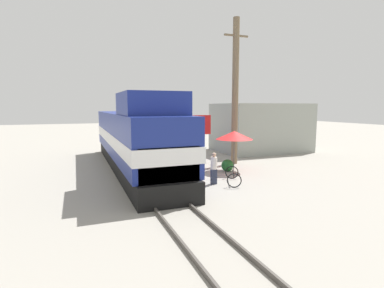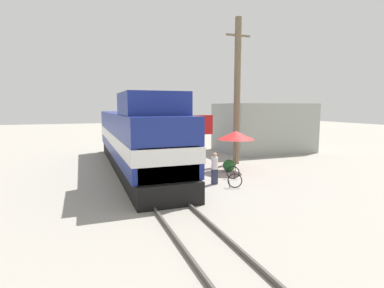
{
  "view_description": "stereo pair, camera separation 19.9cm",
  "coord_description": "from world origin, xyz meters",
  "px_view_note": "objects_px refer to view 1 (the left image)",
  "views": [
    {
      "loc": [
        -3.44,
        -16.0,
        4.02
      ],
      "look_at": [
        1.2,
        -4.11,
        2.42
      ],
      "focal_mm": 28.0,
      "sensor_mm": 36.0,
      "label": 1
    },
    {
      "loc": [
        -3.26,
        -16.07,
        4.02
      ],
      "look_at": [
        1.2,
        -4.11,
        2.42
      ],
      "focal_mm": 28.0,
      "sensor_mm": 36.0,
      "label": 2
    }
  ],
  "objects_px": {
    "person_bystander": "(214,167)",
    "bicycle": "(233,176)",
    "locomotive": "(135,139)",
    "billboard_sign": "(197,127)",
    "vendor_umbrella": "(234,135)",
    "utility_pole": "(235,92)"
  },
  "relations": [
    {
      "from": "locomotive",
      "to": "billboard_sign",
      "type": "relative_size",
      "value": 4.97
    },
    {
      "from": "billboard_sign",
      "to": "locomotive",
      "type": "bearing_deg",
      "value": -162.84
    },
    {
      "from": "locomotive",
      "to": "person_bystander",
      "type": "xyz_separation_m",
      "value": [
        3.16,
        -5.01,
        -1.06
      ]
    },
    {
      "from": "bicycle",
      "to": "billboard_sign",
      "type": "bearing_deg",
      "value": 109.75
    },
    {
      "from": "locomotive",
      "to": "vendor_umbrella",
      "type": "distance_m",
      "value": 6.28
    },
    {
      "from": "locomotive",
      "to": "person_bystander",
      "type": "height_order",
      "value": "locomotive"
    },
    {
      "from": "utility_pole",
      "to": "billboard_sign",
      "type": "height_order",
      "value": "utility_pole"
    },
    {
      "from": "person_bystander",
      "to": "locomotive",
      "type": "bearing_deg",
      "value": 122.27
    },
    {
      "from": "billboard_sign",
      "to": "bicycle",
      "type": "height_order",
      "value": "billboard_sign"
    },
    {
      "from": "vendor_umbrella",
      "to": "billboard_sign",
      "type": "bearing_deg",
      "value": 102.63
    },
    {
      "from": "locomotive",
      "to": "billboard_sign",
      "type": "xyz_separation_m",
      "value": [
        4.85,
        1.5,
        0.55
      ]
    },
    {
      "from": "utility_pole",
      "to": "person_bystander",
      "type": "bearing_deg",
      "value": -129.31
    },
    {
      "from": "utility_pole",
      "to": "vendor_umbrella",
      "type": "bearing_deg",
      "value": -119.65
    },
    {
      "from": "vendor_umbrella",
      "to": "person_bystander",
      "type": "height_order",
      "value": "vendor_umbrella"
    },
    {
      "from": "bicycle",
      "to": "vendor_umbrella",
      "type": "bearing_deg",
      "value": 85.24
    },
    {
      "from": "vendor_umbrella",
      "to": "person_bystander",
      "type": "xyz_separation_m",
      "value": [
        -2.58,
        -2.5,
        -1.36
      ]
    },
    {
      "from": "billboard_sign",
      "to": "utility_pole",
      "type": "bearing_deg",
      "value": -41.21
    },
    {
      "from": "person_bystander",
      "to": "bicycle",
      "type": "relative_size",
      "value": 0.82
    },
    {
      "from": "locomotive",
      "to": "utility_pole",
      "type": "bearing_deg",
      "value": -2.99
    },
    {
      "from": "locomotive",
      "to": "vendor_umbrella",
      "type": "bearing_deg",
      "value": -23.65
    },
    {
      "from": "locomotive",
      "to": "person_bystander",
      "type": "bearing_deg",
      "value": -57.73
    },
    {
      "from": "person_bystander",
      "to": "bicycle",
      "type": "height_order",
      "value": "person_bystander"
    }
  ]
}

